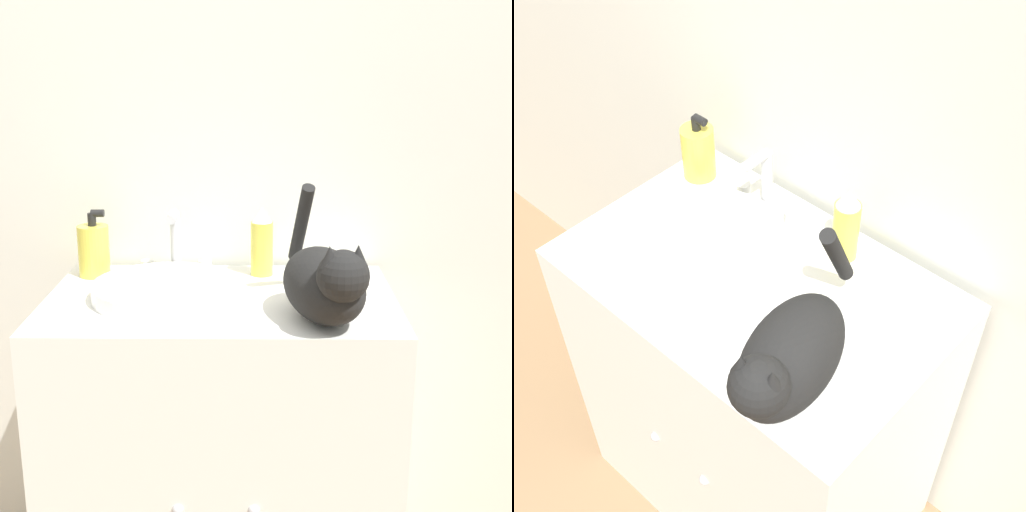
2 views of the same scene
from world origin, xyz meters
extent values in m
cube|color=silver|center=(0.00, 0.53, 1.25)|extent=(6.00, 0.05, 2.50)
cube|color=white|center=(0.00, 0.24, 0.41)|extent=(0.76, 0.48, 0.82)
sphere|color=silver|center=(-0.08, 0.00, 0.45)|extent=(0.02, 0.02, 0.02)
sphere|color=silver|center=(0.08, 0.00, 0.45)|extent=(0.02, 0.02, 0.02)
cylinder|color=white|center=(-0.12, 0.23, 0.83)|extent=(0.32, 0.32, 0.04)
cylinder|color=silver|center=(-0.12, 0.41, 0.89)|extent=(0.02, 0.02, 0.15)
cylinder|color=silver|center=(-0.12, 0.37, 0.97)|extent=(0.02, 0.07, 0.02)
cylinder|color=white|center=(-0.19, 0.41, 0.83)|extent=(0.03, 0.03, 0.03)
cylinder|color=white|center=(-0.05, 0.41, 0.83)|extent=(0.03, 0.03, 0.03)
ellipsoid|color=black|center=(0.21, 0.11, 0.89)|extent=(0.21, 0.29, 0.14)
sphere|color=black|center=(0.24, 0.00, 0.94)|extent=(0.12, 0.12, 0.10)
cone|color=black|center=(0.21, -0.01, 0.98)|extent=(0.04, 0.04, 0.04)
cone|color=black|center=(0.26, 0.00, 0.98)|extent=(0.04, 0.04, 0.04)
cylinder|color=black|center=(0.17, 0.26, 0.97)|extent=(0.06, 0.13, 0.19)
cylinder|color=#EADB4C|center=(-0.31, 0.39, 0.88)|extent=(0.07, 0.07, 0.12)
cylinder|color=black|center=(-0.31, 0.39, 0.95)|extent=(0.02, 0.02, 0.03)
cylinder|color=black|center=(-0.30, 0.39, 0.97)|extent=(0.03, 0.02, 0.02)
cylinder|color=#EADB4C|center=(0.09, 0.41, 0.88)|extent=(0.05, 0.05, 0.13)
cone|color=white|center=(0.09, 0.41, 0.96)|extent=(0.05, 0.05, 0.04)
camera|label=1|loc=(0.10, -1.23, 1.32)|focal=50.00mm
camera|label=2|loc=(0.66, -0.44, 1.82)|focal=50.00mm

